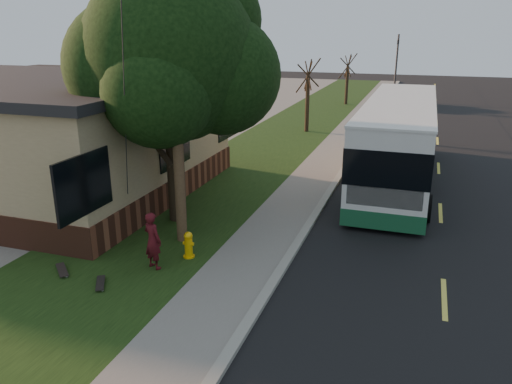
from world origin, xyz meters
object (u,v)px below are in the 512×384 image
Objects in this scene: dumpster at (137,172)px; distant_car at (408,96)px; bare_tree_near at (308,97)px; traffic_signal at (396,63)px; transit_bus at (398,139)px; fire_hydrant at (189,245)px; skateboarder at (153,241)px; skateboard_spare at (62,270)px; bare_tree_far at (347,80)px; leafy_tree at (173,58)px; skateboard_main at (100,283)px; utility_pole at (174,83)px.

dumpster is 27.24m from distant_car.
dumpster is at bearing -105.45° from bare_tree_near.
traffic_signal is 30.21m from dumpster.
fire_hydrant is at bearing -117.17° from transit_bus.
distant_car is at bearing -69.06° from traffic_signal.
skateboarder is (0.32, -18.86, -1.31)m from bare_tree_near.
transit_bus is 13.67m from skateboard_spare.
skateboarder is (-0.18, -30.86, -1.17)m from bare_tree_far.
leafy_tree reaches higher than fire_hydrant.
bare_tree_near is 2.25× the size of dumpster.
traffic_signal is 0.45× the size of transit_bus.
fire_hydrant is 0.97× the size of skateboard_main.
skateboarder is 31.86m from distant_car.
transit_bus is (6.41, 6.78, -3.40)m from leafy_tree.
utility_pole is 5.69m from skateboard_spare.
dumpster is (-4.13, -25.13, -1.26)m from bare_tree_far.
fire_hydrant is at bearing 34.47° from skateboard_spare.
distant_car is (5.30, 12.61, -1.33)m from bare_tree_near.
traffic_signal reaches higher than transit_bus.
skateboard_main is (-0.78, -1.26, -0.71)m from skateboarder.
bare_tree_near reaches higher than skateboarder.
bare_tree_near is 5.66× the size of skateboard_spare.
skateboard_spare is at bearing 168.58° from skateboard_main.
utility_pole is 1.65× the size of traffic_signal.
skateboarder is (-0.58, -0.86, 0.41)m from fire_hydrant.
skateboard_spare is (-1.13, -4.50, -5.04)m from leafy_tree.
leafy_tree reaches higher than transit_bus.
leafy_tree is 6.85m from skateboard_spare.
dumpster is at bearing 143.04° from leafy_tree.
fire_hydrant is 2.54m from skateboard_main.
fire_hydrant is 4.37m from utility_pole.
dumpster is at bearing 105.22° from skateboard_spare.
leafy_tree is 5.08× the size of skateboarder.
utility_pole reaches higher than skateboarder.
leafy_tree is 1.62× the size of distant_car.
leafy_tree is 10.25× the size of skateboard_main.
utility_pole is 11.92× the size of skateboard_main.
utility_pole is 1.94m from leafy_tree.
skateboarder is at bearing -86.06° from utility_pole.
fire_hydrant is at bearing -87.14° from bare_tree_near.
skateboard_main is 1.00× the size of skateboard_spare.
leafy_tree is at bearing -100.16° from distant_car.
utility_pole is 6.69m from dumpster.
skateboard_main is at bearing -98.08° from distant_car.
skateboard_spare is (-2.70, -1.85, -0.30)m from fire_hydrant.
dumpster reaches higher than skateboard_spare.
fire_hydrant is 0.48× the size of skateboarder.
utility_pole is at bearing 78.26° from skateboard_main.
distant_car is at bearing 80.03° from skateboard_main.
skateboard_spare is at bearing -123.75° from transit_bus.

